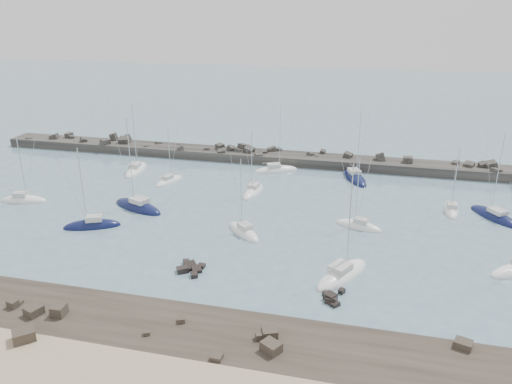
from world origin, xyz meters
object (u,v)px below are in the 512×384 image
(sailboat_2, at_px, (92,226))
(sailboat_1, at_px, (136,170))
(sailboat_3, at_px, (169,182))
(sailboat_5, at_px, (244,232))
(sailboat_9, at_px, (359,226))
(sailboat_0, at_px, (24,201))
(sailboat_6, at_px, (253,192))
(sailboat_8, at_px, (355,178))
(sailboat_14, at_px, (138,207))
(sailboat_7, at_px, (342,275))
(sailboat_4, at_px, (276,170))
(sailboat_13, at_px, (494,217))
(sailboat_10, at_px, (451,210))

(sailboat_2, bearing_deg, sailboat_1, 102.26)
(sailboat_3, height_order, sailboat_5, sailboat_5)
(sailboat_2, relative_size, sailboat_9, 1.16)
(sailboat_0, distance_m, sailboat_6, 38.65)
(sailboat_8, height_order, sailboat_14, sailboat_14)
(sailboat_9, bearing_deg, sailboat_0, -177.03)
(sailboat_8, bearing_deg, sailboat_7, -89.20)
(sailboat_4, bearing_deg, sailboat_5, -87.75)
(sailboat_13, relative_size, sailboat_14, 0.91)
(sailboat_5, height_order, sailboat_9, sailboat_5)
(sailboat_5, bearing_deg, sailboat_9, 20.49)
(sailboat_0, bearing_deg, sailboat_14, 5.12)
(sailboat_0, bearing_deg, sailboat_7, -12.63)
(sailboat_1, xyz_separation_m, sailboat_9, (44.02, -16.30, -0.01))
(sailboat_4, bearing_deg, sailboat_2, -123.53)
(sailboat_0, xyz_separation_m, sailboat_4, (37.85, 25.77, -0.02))
(sailboat_2, distance_m, sailboat_8, 47.98)
(sailboat_5, xyz_separation_m, sailboat_8, (14.27, 27.67, -0.00))
(sailboat_1, relative_size, sailboat_4, 1.06)
(sailboat_3, bearing_deg, sailboat_7, -38.20)
(sailboat_0, xyz_separation_m, sailboat_1, (11.01, 19.16, 0.00))
(sailboat_0, height_order, sailboat_5, sailboat_0)
(sailboat_1, relative_size, sailboat_6, 1.17)
(sailboat_9, bearing_deg, sailboat_13, 22.72)
(sailboat_4, relative_size, sailboat_13, 0.95)
(sailboat_7, xyz_separation_m, sailboat_14, (-33.83, 13.84, 0.00))
(sailboat_9, bearing_deg, sailboat_4, 126.85)
(sailboat_1, distance_m, sailboat_2, 26.13)
(sailboat_5, relative_size, sailboat_9, 1.05)
(sailboat_4, distance_m, sailboat_6, 12.81)
(sailboat_3, height_order, sailboat_9, sailboat_9)
(sailboat_9, bearing_deg, sailboat_1, 159.68)
(sailboat_7, relative_size, sailboat_10, 1.37)
(sailboat_0, relative_size, sailboat_7, 0.79)
(sailboat_14, bearing_deg, sailboat_2, -112.51)
(sailboat_10, bearing_deg, sailboat_8, 142.84)
(sailboat_8, distance_m, sailboat_14, 40.34)
(sailboat_3, relative_size, sailboat_14, 0.69)
(sailboat_13, bearing_deg, sailboat_9, -157.28)
(sailboat_1, distance_m, sailboat_7, 52.94)
(sailboat_3, bearing_deg, sailboat_9, -18.48)
(sailboat_2, height_order, sailboat_7, sailboat_7)
(sailboat_2, xyz_separation_m, sailboat_8, (36.70, 30.91, -0.01))
(sailboat_5, height_order, sailboat_10, sailboat_5)
(sailboat_3, bearing_deg, sailboat_0, -143.78)
(sailboat_2, relative_size, sailboat_7, 0.86)
(sailboat_7, relative_size, sailboat_9, 1.35)
(sailboat_1, height_order, sailboat_10, sailboat_1)
(sailboat_2, relative_size, sailboat_4, 0.97)
(sailboat_2, height_order, sailboat_10, sailboat_2)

